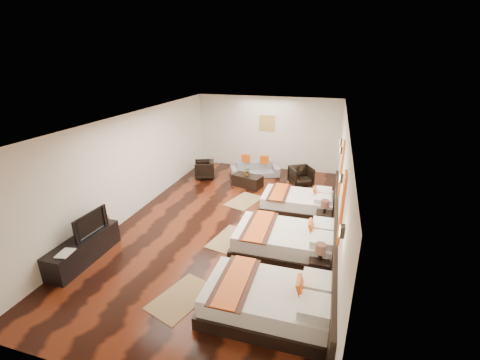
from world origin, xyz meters
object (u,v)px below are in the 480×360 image
(tv, at_px, (88,223))
(bed_mid, at_px, (287,241))
(book, at_px, (59,253))
(sofa, at_px, (255,169))
(nightstand_a, at_px, (319,266))
(tv_console, at_px, (84,249))
(coffee_table, at_px, (247,181))
(figurine, at_px, (102,217))
(bed_far, at_px, (298,202))
(nightstand_b, at_px, (324,218))
(armchair_left, at_px, (204,169))
(bed_near, at_px, (270,301))
(armchair_right, at_px, (301,176))
(table_plant, at_px, (247,171))

(tv, bearing_deg, bed_mid, -69.24)
(bed_mid, height_order, book, bed_mid)
(bed_mid, xyz_separation_m, sofa, (-1.89, 4.64, -0.04))
(bed_mid, bearing_deg, nightstand_a, -43.40)
(tv_console, bearing_deg, coffee_table, 65.65)
(tv, height_order, figurine, tv)
(bed_far, bearing_deg, nightstand_b, -47.24)
(nightstand_a, bearing_deg, sofa, 116.23)
(bed_far, bearing_deg, coffee_table, 143.62)
(bed_far, relative_size, nightstand_b, 2.61)
(armchair_left, xyz_separation_m, coffee_table, (1.73, -0.36, -0.12))
(tv, xyz_separation_m, coffee_table, (2.26, 4.92, -0.62))
(bed_near, height_order, armchair_left, bed_near)
(nightstand_a, xyz_separation_m, figurine, (-4.95, -0.13, 0.44))
(sofa, height_order, armchair_left, armchair_left)
(bed_near, bearing_deg, book, -177.62)
(bed_far, bearing_deg, tv, -139.57)
(book, bearing_deg, bed_mid, 26.84)
(nightstand_a, relative_size, coffee_table, 0.78)
(sofa, bearing_deg, nightstand_a, -85.55)
(bed_far, relative_size, armchair_right, 2.83)
(bed_far, height_order, coffee_table, bed_far)
(table_plant, bearing_deg, bed_far, -36.07)
(bed_near, distance_m, figurine, 4.36)
(bed_far, relative_size, book, 5.89)
(table_plant, bearing_deg, nightstand_b, -39.66)
(bed_mid, height_order, nightstand_a, bed_mid)
(armchair_left, bearing_deg, bed_far, 42.36)
(bed_mid, relative_size, bed_far, 1.13)
(coffee_table, bearing_deg, sofa, 90.00)
(bed_near, relative_size, coffee_table, 2.23)
(book, xyz_separation_m, armchair_right, (4.05, 6.37, -0.24))
(bed_mid, distance_m, armchair_left, 5.36)
(armchair_right, bearing_deg, bed_far, -116.88)
(bed_mid, xyz_separation_m, nightstand_b, (0.75, 1.39, -0.03))
(figurine, bearing_deg, tv_console, -90.00)
(nightstand_a, relative_size, tv_console, 0.44)
(tv_console, height_order, figurine, figurine)
(figurine, height_order, table_plant, figurine)
(armchair_right, height_order, table_plant, table_plant)
(tv, bearing_deg, nightstand_b, -57.94)
(book, relative_size, armchair_left, 0.49)
(nightstand_a, xyz_separation_m, sofa, (-2.63, 5.35, -0.02))
(tv, height_order, table_plant, tv)
(tv_console, xyz_separation_m, figurine, (0.00, 0.68, 0.44))
(bed_mid, height_order, table_plant, bed_mid)
(sofa, bearing_deg, bed_far, -74.08)
(bed_far, bearing_deg, bed_near, -89.97)
(nightstand_b, distance_m, figurine, 5.44)
(nightstand_a, distance_m, coffee_table, 5.04)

